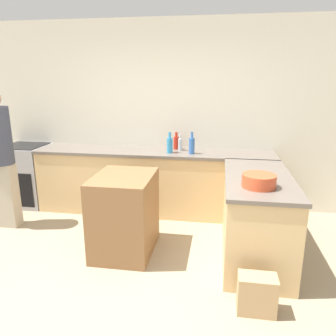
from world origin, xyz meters
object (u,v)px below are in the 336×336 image
object	(u,v)px
range_oven	(27,175)
paper_bag	(257,294)
dish_soap_bottle	(170,145)
person_by_range	(0,155)
vinegar_bottle_clear	(180,144)
mixing_bowl	(259,181)
water_bottle_blue	(192,145)
island_table	(125,214)
hot_sauce_bottle	(176,142)

from	to	relation	value
range_oven	paper_bag	size ratio (longest dim) A/B	2.75
dish_soap_bottle	person_by_range	distance (m)	2.16
range_oven	person_by_range	world-z (taller)	person_by_range
dish_soap_bottle	vinegar_bottle_clear	world-z (taller)	dish_soap_bottle
mixing_bowl	water_bottle_blue	world-z (taller)	water_bottle_blue
island_table	person_by_range	size ratio (longest dim) A/B	0.50
hot_sauce_bottle	paper_bag	xyz separation A→B (m)	(0.97, -2.15, -0.84)
island_table	dish_soap_bottle	size ratio (longest dim) A/B	3.12
paper_bag	hot_sauce_bottle	bearing A→B (deg)	114.30
island_table	person_by_range	distance (m)	1.83
hot_sauce_bottle	dish_soap_bottle	distance (m)	0.26
range_oven	vinegar_bottle_clear	world-z (taller)	vinegar_bottle_clear
dish_soap_bottle	paper_bag	world-z (taller)	dish_soap_bottle
person_by_range	island_table	bearing A→B (deg)	-12.80
hot_sauce_bottle	paper_bag	distance (m)	2.50
range_oven	person_by_range	size ratio (longest dim) A/B	0.52
range_oven	island_table	distance (m)	2.23
hot_sauce_bottle	vinegar_bottle_clear	xyz separation A→B (m)	(0.07, -0.09, -0.01)
hot_sauce_bottle	person_by_range	size ratio (longest dim) A/B	0.14
island_table	paper_bag	world-z (taller)	island_table
hot_sauce_bottle	range_oven	bearing A→B (deg)	-176.11
vinegar_bottle_clear	dish_soap_bottle	bearing A→B (deg)	-125.97
paper_bag	person_by_range	bearing A→B (deg)	158.63
island_table	mixing_bowl	distance (m)	1.50
hot_sauce_bottle	person_by_range	xyz separation A→B (m)	(-2.11, -0.94, -0.04)
paper_bag	island_table	bearing A→B (deg)	149.12
hot_sauce_bottle	dish_soap_bottle	size ratio (longest dim) A/B	0.86
paper_bag	dish_soap_bottle	bearing A→B (deg)	118.46
island_table	hot_sauce_bottle	bearing A→B (deg)	73.66
mixing_bowl	vinegar_bottle_clear	bearing A→B (deg)	122.02
range_oven	vinegar_bottle_clear	distance (m)	2.42
range_oven	island_table	size ratio (longest dim) A/B	1.04
dish_soap_bottle	island_table	bearing A→B (deg)	-107.32
island_table	mixing_bowl	size ratio (longest dim) A/B	2.80
mixing_bowl	hot_sauce_bottle	distance (m)	1.85
mixing_bowl	hot_sauce_bottle	xyz separation A→B (m)	(-0.99, 1.56, 0.04)
mixing_bowl	hot_sauce_bottle	size ratio (longest dim) A/B	1.29
island_table	hot_sauce_bottle	size ratio (longest dim) A/B	3.62
mixing_bowl	paper_bag	world-z (taller)	mixing_bowl
water_bottle_blue	vinegar_bottle_clear	size ratio (longest dim) A/B	1.28
island_table	hot_sauce_bottle	world-z (taller)	hot_sauce_bottle
vinegar_bottle_clear	paper_bag	world-z (taller)	vinegar_bottle_clear
water_bottle_blue	island_table	bearing A→B (deg)	-120.83
person_by_range	paper_bag	size ratio (longest dim) A/B	5.26
mixing_bowl	range_oven	bearing A→B (deg)	156.79
dish_soap_bottle	water_bottle_blue	size ratio (longest dim) A/B	0.96
island_table	mixing_bowl	world-z (taller)	mixing_bowl
person_by_range	range_oven	bearing A→B (deg)	102.94
range_oven	mixing_bowl	world-z (taller)	mixing_bowl
vinegar_bottle_clear	paper_bag	distance (m)	2.40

